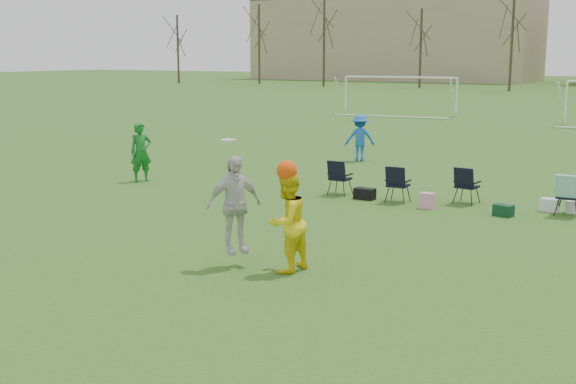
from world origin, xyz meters
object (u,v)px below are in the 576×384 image
Objects in this scene: fielder_green_near at (141,152)px; goal_left at (400,85)px; center_contest at (264,213)px; fielder_blue at (360,138)px.

fielder_green_near is 27.24m from goal_left.
goal_left is (-2.16, 27.14, 1.02)m from fielder_green_near.
center_contest is at bearing -92.97° from fielder_green_near.
fielder_green_near is 0.77× the size of center_contest.
fielder_green_near is 10.06m from center_contest.
fielder_green_near is at bearing 143.55° from center_contest.
goal_left is (-6.16, 19.86, 1.08)m from fielder_blue.
center_contest reaches higher than fielder_green_near.
fielder_blue is at bearing 4.63° from fielder_green_near.
goal_left is at bearing 38.02° from fielder_green_near.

